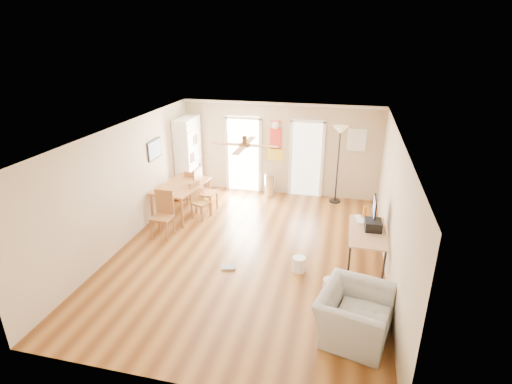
% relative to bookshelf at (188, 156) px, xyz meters
% --- Properties ---
extents(floor, '(7.00, 7.00, 0.00)m').
position_rel_bookshelf_xyz_m(floor, '(2.51, -2.91, -1.09)').
color(floor, brown).
rests_on(floor, ground).
extents(ceiling, '(5.50, 7.00, 0.00)m').
position_rel_bookshelf_xyz_m(ceiling, '(2.51, -2.91, 1.51)').
color(ceiling, silver).
rests_on(ceiling, floor).
extents(wall_back, '(5.50, 0.04, 2.60)m').
position_rel_bookshelf_xyz_m(wall_back, '(2.51, 0.59, 0.21)').
color(wall_back, beige).
rests_on(wall_back, floor).
extents(wall_front, '(5.50, 0.04, 2.60)m').
position_rel_bookshelf_xyz_m(wall_front, '(2.51, -6.41, 0.21)').
color(wall_front, beige).
rests_on(wall_front, floor).
extents(wall_left, '(0.04, 7.00, 2.60)m').
position_rel_bookshelf_xyz_m(wall_left, '(-0.24, -2.91, 0.21)').
color(wall_left, beige).
rests_on(wall_left, floor).
extents(wall_right, '(0.04, 7.00, 2.60)m').
position_rel_bookshelf_xyz_m(wall_right, '(5.26, -2.91, 0.21)').
color(wall_right, beige).
rests_on(wall_right, floor).
extents(crown_molding, '(5.50, 7.00, 0.08)m').
position_rel_bookshelf_xyz_m(crown_molding, '(2.51, -2.91, 1.47)').
color(crown_molding, white).
rests_on(crown_molding, wall_back).
extents(kitchen_doorway, '(0.90, 0.10, 2.10)m').
position_rel_bookshelf_xyz_m(kitchen_doorway, '(1.46, 0.57, -0.04)').
color(kitchen_doorway, white).
rests_on(kitchen_doorway, wall_back).
extents(bathroom_doorway, '(0.80, 0.10, 2.10)m').
position_rel_bookshelf_xyz_m(bathroom_doorway, '(3.26, 0.57, -0.04)').
color(bathroom_doorway, white).
rests_on(bathroom_doorway, wall_back).
extents(wall_decal, '(0.46, 0.03, 1.10)m').
position_rel_bookshelf_xyz_m(wall_decal, '(2.39, 0.57, 0.46)').
color(wall_decal, red).
rests_on(wall_decal, wall_back).
extents(ac_grille, '(0.50, 0.04, 0.60)m').
position_rel_bookshelf_xyz_m(ac_grille, '(4.56, 0.56, 0.61)').
color(ac_grille, white).
rests_on(ac_grille, wall_back).
extents(framed_poster, '(0.04, 0.66, 0.48)m').
position_rel_bookshelf_xyz_m(framed_poster, '(-0.21, -1.51, 0.61)').
color(framed_poster, black).
rests_on(framed_poster, wall_left).
extents(ceiling_fan, '(1.24, 1.24, 0.20)m').
position_rel_bookshelf_xyz_m(ceiling_fan, '(2.51, -3.21, 1.34)').
color(ceiling_fan, '#593819').
rests_on(ceiling_fan, ceiling).
extents(bookshelf, '(0.72, 1.07, 2.18)m').
position_rel_bookshelf_xyz_m(bookshelf, '(0.00, 0.00, 0.00)').
color(bookshelf, white).
rests_on(bookshelf, floor).
extents(dining_table, '(1.12, 1.68, 0.79)m').
position_rel_bookshelf_xyz_m(dining_table, '(0.36, -1.40, -0.70)').
color(dining_table, brown).
rests_on(dining_table, floor).
extents(dining_chair_right_a, '(0.49, 0.49, 1.14)m').
position_rel_bookshelf_xyz_m(dining_chair_right_a, '(0.91, -1.13, -0.52)').
color(dining_chair_right_a, '#A96B36').
rests_on(dining_chair_right_a, floor).
extents(dining_chair_right_b, '(0.47, 0.47, 0.91)m').
position_rel_bookshelf_xyz_m(dining_chair_right_b, '(0.91, -1.53, -0.64)').
color(dining_chair_right_b, '#A06933').
rests_on(dining_chair_right_b, floor).
extents(dining_chair_near, '(0.44, 0.44, 1.06)m').
position_rel_bookshelf_xyz_m(dining_chair_near, '(0.41, -2.66, -0.56)').
color(dining_chair_near, olive).
rests_on(dining_chair_near, floor).
extents(dining_chair_far, '(0.44, 0.44, 0.91)m').
position_rel_bookshelf_xyz_m(dining_chair_far, '(0.41, -0.65, -0.64)').
color(dining_chair_far, olive).
rests_on(dining_chair_far, floor).
extents(trash_can, '(0.32, 0.32, 0.67)m').
position_rel_bookshelf_xyz_m(trash_can, '(2.30, 0.26, -0.76)').
color(trash_can, '#BBBBBD').
rests_on(trash_can, floor).
extents(torchiere_lamp, '(0.40, 0.40, 2.11)m').
position_rel_bookshelf_xyz_m(torchiere_lamp, '(4.13, 0.28, -0.04)').
color(torchiere_lamp, black).
rests_on(torchiere_lamp, floor).
extents(computer_desk, '(0.70, 1.40, 0.75)m').
position_rel_bookshelf_xyz_m(computer_desk, '(4.86, -2.82, -0.72)').
color(computer_desk, tan).
rests_on(computer_desk, floor).
extents(imac, '(0.22, 0.57, 0.53)m').
position_rel_bookshelf_xyz_m(imac, '(4.98, -2.40, -0.08)').
color(imac, black).
rests_on(imac, computer_desk).
extents(keyboard, '(0.23, 0.43, 0.02)m').
position_rel_bookshelf_xyz_m(keyboard, '(4.71, -2.33, -0.34)').
color(keyboard, silver).
rests_on(keyboard, computer_desk).
extents(printer, '(0.34, 0.39, 0.19)m').
position_rel_bookshelf_xyz_m(printer, '(4.96, -2.72, -0.25)').
color(printer, black).
rests_on(printer, computer_desk).
extents(orange_bottle, '(0.10, 0.10, 0.24)m').
position_rel_bookshelf_xyz_m(orange_bottle, '(4.81, -2.16, -0.23)').
color(orange_bottle, '#CA6912').
rests_on(orange_bottle, computer_desk).
extents(wastebasket_a, '(0.26, 0.26, 0.30)m').
position_rel_bookshelf_xyz_m(wastebasket_a, '(3.62, -3.36, -0.94)').
color(wastebasket_a, white).
rests_on(wastebasket_a, floor).
extents(wastebasket_b, '(0.30, 0.30, 0.29)m').
position_rel_bookshelf_xyz_m(wastebasket_b, '(4.26, -3.96, -0.95)').
color(wastebasket_b, silver).
rests_on(wastebasket_b, floor).
extents(floor_cloth, '(0.33, 0.29, 0.04)m').
position_rel_bookshelf_xyz_m(floor_cloth, '(2.25, -3.58, -1.07)').
color(floor_cloth, '#959691').
rests_on(floor_cloth, floor).
extents(armchair, '(1.26, 1.37, 0.75)m').
position_rel_bookshelf_xyz_m(armchair, '(4.66, -4.92, -0.72)').
color(armchair, '#A4A49F').
rests_on(armchair, floor).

